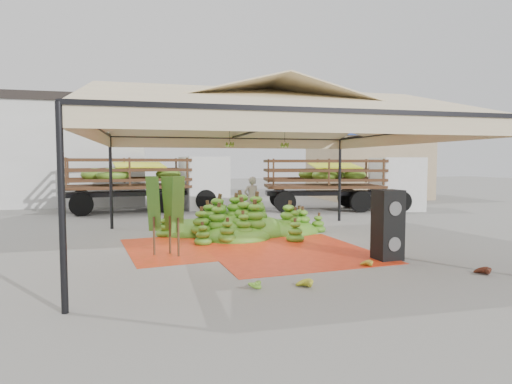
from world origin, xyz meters
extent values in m
plane|color=slate|center=(0.00, 0.00, 0.00)|extent=(90.00, 90.00, 0.00)
cylinder|color=black|center=(-4.00, -4.00, 1.50)|extent=(0.10, 0.10, 3.00)
cylinder|color=black|center=(-4.00, 4.00, 1.50)|extent=(0.10, 0.10, 3.00)
cylinder|color=black|center=(4.00, 4.00, 1.50)|extent=(0.10, 0.10, 3.00)
pyramid|color=beige|center=(0.00, 0.00, 3.50)|extent=(8.00, 8.00, 1.00)
cube|color=black|center=(0.00, 0.00, 3.00)|extent=(8.00, 8.00, 0.08)
cube|color=beige|center=(0.00, 0.00, 2.82)|extent=(8.00, 8.00, 0.36)
cube|color=silver|center=(-10.00, 14.00, 2.50)|extent=(14.00, 6.00, 5.00)
cube|color=black|center=(-10.00, 14.00, 5.20)|extent=(14.30, 6.30, 0.40)
cube|color=tan|center=(10.00, 13.00, 1.80)|extent=(6.00, 5.00, 3.60)
cube|color=navy|center=(10.00, 13.00, 3.85)|extent=(6.30, 5.30, 0.50)
cube|color=red|center=(-1.51, 0.41, 0.01)|extent=(4.20, 4.05, 0.01)
cube|color=red|center=(0.49, -0.76, 0.01)|extent=(4.10, 4.27, 0.01)
ellipsoid|color=#42801A|center=(-0.05, 2.30, 0.55)|extent=(6.44, 5.95, 1.11)
ellipsoid|color=gold|center=(-0.28, -3.70, 0.11)|extent=(0.59, 0.54, 0.22)
ellipsoid|color=gold|center=(1.49, -2.59, 0.10)|extent=(0.49, 0.43, 0.19)
ellipsoid|color=#551E13|center=(2.22, -1.91, 0.11)|extent=(0.62, 0.59, 0.22)
ellipsoid|color=#522412|center=(3.33, -3.70, 0.11)|extent=(0.49, 0.40, 0.22)
ellipsoid|color=#4B7618|center=(-1.13, -3.46, 0.10)|extent=(0.59, 0.57, 0.21)
ellipsoid|color=#447117|center=(-0.75, 0.51, 2.62)|extent=(0.24, 0.24, 0.20)
ellipsoid|color=#447117|center=(0.75, 0.51, 2.62)|extent=(0.24, 0.24, 0.20)
cube|color=black|center=(2.32, -2.08, 0.39)|extent=(0.60, 0.53, 0.78)
cube|color=black|center=(2.32, -2.08, 1.17)|extent=(0.60, 0.53, 0.78)
imported|color=gray|center=(0.85, 4.78, 0.82)|extent=(0.65, 0.47, 1.64)
cube|color=#502A1A|center=(-3.75, 9.10, 1.10)|extent=(5.52, 3.11, 0.13)
cube|color=silver|center=(-0.32, 9.58, 1.21)|extent=(2.19, 2.54, 2.41)
cylinder|color=black|center=(-5.47, 7.80, 0.47)|extent=(0.98, 0.44, 0.94)
cylinder|color=black|center=(-5.76, 9.88, 0.47)|extent=(0.98, 0.44, 0.94)
cylinder|color=black|center=(-2.15, 8.26, 0.47)|extent=(0.98, 0.44, 0.94)
cylinder|color=black|center=(-2.44, 10.34, 0.47)|extent=(0.98, 0.44, 0.94)
cylinder|color=black|center=(-0.38, 8.51, 0.47)|extent=(0.98, 0.44, 0.94)
cylinder|color=black|center=(-0.67, 10.59, 0.47)|extent=(0.98, 0.44, 0.94)
ellipsoid|color=#347418|center=(-3.75, 9.10, 1.62)|extent=(4.41, 2.45, 0.73)
cube|color=#E7F41B|center=(-3.23, 9.17, 2.04)|extent=(2.37, 2.36, 0.26)
cube|color=#512A1B|center=(4.82, 7.52, 1.08)|extent=(5.49, 3.26, 0.12)
cube|color=white|center=(8.16, 6.90, 1.18)|extent=(2.23, 2.56, 2.37)
cylinder|color=black|center=(2.81, 6.84, 0.46)|extent=(0.97, 0.47, 0.93)
cylinder|color=black|center=(3.19, 8.87, 0.46)|extent=(0.97, 0.47, 0.93)
cylinder|color=black|center=(6.05, 6.24, 0.46)|extent=(0.97, 0.47, 0.93)
cylinder|color=black|center=(6.43, 8.27, 0.46)|extent=(0.97, 0.47, 0.93)
cylinder|color=black|center=(7.77, 5.93, 0.46)|extent=(0.97, 0.47, 0.93)
cylinder|color=black|center=(8.15, 7.95, 0.46)|extent=(0.97, 0.47, 0.93)
ellipsoid|color=#4A6F17|center=(4.82, 7.52, 1.59)|extent=(4.38, 2.57, 0.72)
cube|color=#D6E919|center=(5.33, 7.42, 2.01)|extent=(2.40, 2.39, 0.26)
camera|label=1|loc=(-2.80, -10.48, 2.16)|focal=30.00mm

